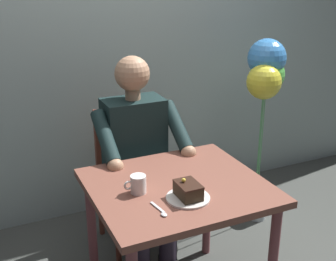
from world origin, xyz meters
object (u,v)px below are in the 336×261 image
chair (130,171)px  seated_person (139,157)px  cake_slice (188,190)px  coffee_cup (138,184)px  dining_table (177,202)px  dessert_spoon (161,211)px  balloon_display (265,80)px

chair → seated_person: (0.00, 0.17, 0.16)m
cake_slice → coffee_cup: bearing=-39.8°
chair → cake_slice: chair is taller
dining_table → dessert_spoon: size_ratio=5.96×
chair → coffee_cup: size_ratio=8.07×
chair → dessert_spoon: 0.96m
chair → coffee_cup: bearing=73.4°
seated_person → balloon_display: (-0.92, -0.04, 0.37)m
seated_person → dessert_spoon: (0.18, 0.74, 0.07)m
chair → cake_slice: (0.02, 0.86, 0.28)m
dining_table → coffee_cup: coffee_cup is taller
chair → balloon_display: balloon_display is taller
seated_person → coffee_cup: (0.21, 0.53, 0.12)m
coffee_cup → dessert_spoon: (-0.03, 0.21, -0.04)m
cake_slice → dessert_spoon: 0.18m
chair → coffee_cup: (0.21, 0.70, 0.28)m
cake_slice → balloon_display: size_ratio=0.11×
seated_person → dessert_spoon: seated_person is taller
chair → balloon_display: 1.08m
cake_slice → balloon_display: (-0.95, -0.72, 0.25)m
balloon_display → dessert_spoon: bearing=35.1°
seated_person → balloon_display: bearing=-177.7°
dining_table → balloon_display: 1.16m
seated_person → chair: bearing=-90.0°
seated_person → balloon_display: 1.00m
dessert_spoon → balloon_display: (-1.11, -0.78, 0.30)m
dining_table → dessert_spoon: (0.18, 0.21, 0.10)m
dining_table → cake_slice: cake_slice is taller
cake_slice → coffee_cup: size_ratio=1.23×
seated_person → balloon_display: balloon_display is taller
dessert_spoon → cake_slice: bearing=-161.2°
dining_table → chair: bearing=-90.0°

